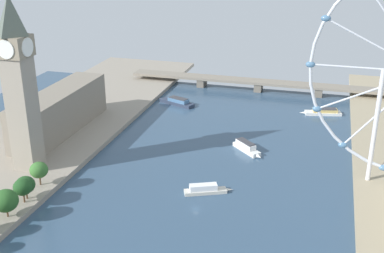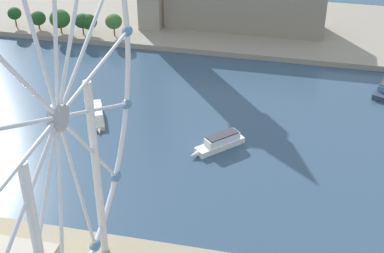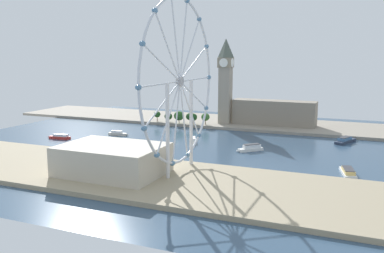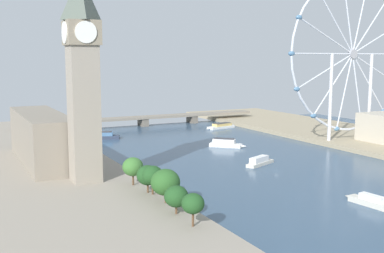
{
  "view_description": "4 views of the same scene",
  "coord_description": "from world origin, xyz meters",
  "px_view_note": "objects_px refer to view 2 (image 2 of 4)",
  "views": [
    {
      "loc": [
        55.11,
        -200.23,
        125.46
      ],
      "look_at": [
        -20.48,
        65.31,
        15.66
      ],
      "focal_mm": 46.26,
      "sensor_mm": 36.0,
      "label": 1
    },
    {
      "loc": [
        207.86,
        104.78,
        134.01
      ],
      "look_at": [
        23.65,
        64.21,
        16.13
      ],
      "focal_mm": 54.61,
      "sensor_mm": 36.0,
      "label": 2
    },
    {
      "loc": [
        351.82,
        164.21,
        80.99
      ],
      "look_at": [
        4.06,
        16.56,
        15.83
      ],
      "focal_mm": 39.84,
      "sensor_mm": 36.0,
      "label": 3
    },
    {
      "loc": [
        -153.55,
        -204.01,
        59.07
      ],
      "look_at": [
        -13.21,
        74.15,
        15.6
      ],
      "focal_mm": 45.04,
      "sensor_mm": 36.0,
      "label": 4
    }
  ],
  "objects_px": {
    "ferris_wheel": "(58,121)",
    "tour_boat_0": "(220,142)",
    "tour_boat_5": "(97,114)",
    "parliament_block": "(246,5)"
  },
  "relations": [
    {
      "from": "ferris_wheel",
      "to": "tour_boat_0",
      "type": "xyz_separation_m",
      "value": [
        -87.58,
        24.76,
        -59.44
      ]
    },
    {
      "from": "tour_boat_0",
      "to": "ferris_wheel",
      "type": "bearing_deg",
      "value": 28.35
    },
    {
      "from": "tour_boat_0",
      "to": "tour_boat_5",
      "type": "height_order",
      "value": "tour_boat_0"
    },
    {
      "from": "parliament_block",
      "to": "tour_boat_5",
      "type": "bearing_deg",
      "value": -24.37
    },
    {
      "from": "parliament_block",
      "to": "tour_boat_5",
      "type": "distance_m",
      "value": 122.13
    },
    {
      "from": "parliament_block",
      "to": "tour_boat_5",
      "type": "xyz_separation_m",
      "value": [
        110.47,
        -50.04,
        -14.46
      ]
    },
    {
      "from": "ferris_wheel",
      "to": "parliament_block",
      "type": "bearing_deg",
      "value": 175.17
    },
    {
      "from": "tour_boat_5",
      "to": "ferris_wheel",
      "type": "bearing_deg",
      "value": -5.92
    },
    {
      "from": "tour_boat_0",
      "to": "tour_boat_5",
      "type": "relative_size",
      "value": 0.85
    },
    {
      "from": "tour_boat_0",
      "to": "tour_boat_5",
      "type": "distance_m",
      "value": 58.21
    }
  ]
}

